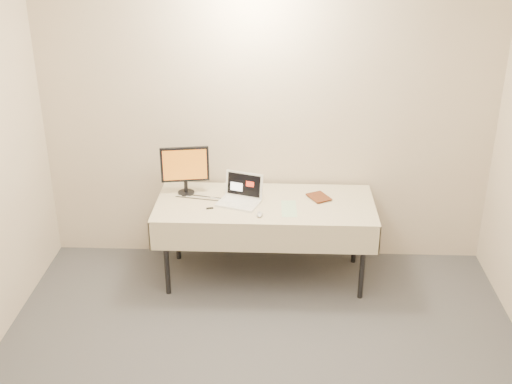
{
  "coord_description": "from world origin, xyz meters",
  "views": [
    {
      "loc": [
        0.12,
        -2.88,
        3.08
      ],
      "look_at": [
        -0.08,
        1.99,
        0.86
      ],
      "focal_mm": 45.0,
      "sensor_mm": 36.0,
      "label": 1
    }
  ],
  "objects_px": {
    "table": "(265,209)",
    "laptop": "(241,196)",
    "monitor": "(185,167)",
    "book": "(312,189)"
  },
  "relations": [
    {
      "from": "laptop",
      "to": "book",
      "type": "distance_m",
      "value": 0.61
    },
    {
      "from": "table",
      "to": "book",
      "type": "relative_size",
      "value": 9.19
    },
    {
      "from": "laptop",
      "to": "monitor",
      "type": "distance_m",
      "value": 0.55
    },
    {
      "from": "table",
      "to": "laptop",
      "type": "height_order",
      "value": "laptop"
    },
    {
      "from": "monitor",
      "to": "laptop",
      "type": "bearing_deg",
      "value": -27.17
    },
    {
      "from": "monitor",
      "to": "book",
      "type": "relative_size",
      "value": 2.12
    },
    {
      "from": "monitor",
      "to": "table",
      "type": "bearing_deg",
      "value": -22.8
    },
    {
      "from": "monitor",
      "to": "book",
      "type": "height_order",
      "value": "monitor"
    },
    {
      "from": "laptop",
      "to": "monitor",
      "type": "height_order",
      "value": "monitor"
    },
    {
      "from": "laptop",
      "to": "monitor",
      "type": "relative_size",
      "value": 0.95
    }
  ]
}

